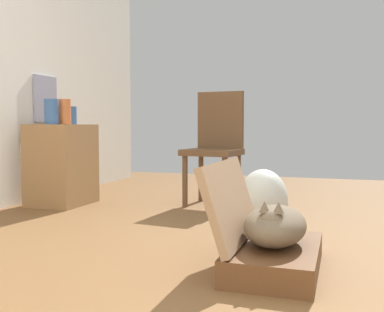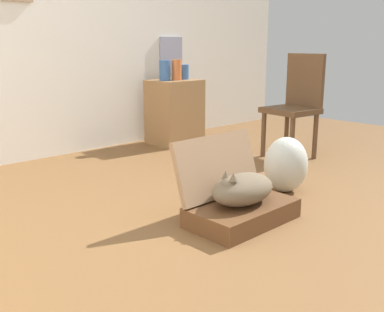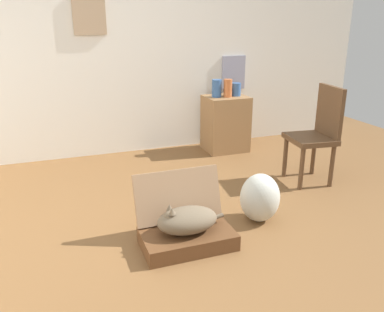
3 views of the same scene
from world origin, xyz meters
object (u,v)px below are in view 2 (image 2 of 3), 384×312
Objects in this scene: vase_tall at (165,70)px; vase_short at (183,72)px; plastic_bag_white at (286,165)px; vase_round at (177,70)px; suitcase_base at (242,213)px; side_table at (175,112)px; chair at (296,102)px; cat at (242,189)px.

vase_short is at bearing -1.53° from vase_tall.
vase_round reaches higher than plastic_bag_white.
suitcase_base is 1.64× the size of plastic_bag_white.
vase_short is (0.13, -0.00, 0.41)m from side_table.
chair is (0.42, -1.23, 0.18)m from side_table.
vase_round is (0.00, -0.04, 0.44)m from side_table.
vase_round is (0.51, 1.75, 0.58)m from plastic_bag_white.
plastic_bag_white is 1.86m from side_table.
suitcase_base is at bearing -118.48° from vase_tall.
vase_tall is at bearing 77.88° from plastic_bag_white.
vase_tall reaches higher than side_table.
side_table is at bearing 74.07° from plastic_bag_white.
suitcase_base is 1.83m from chair.
vase_short is at bearing -2.11° from side_table.
suitcase_base is at bearing -121.77° from vase_round.
plastic_bag_white is at bearing -106.26° from vase_round.
suitcase_base is at bearing -3.36° from cat.
vase_tall is 1.33× the size of vase_short.
suitcase_base is 2.31m from side_table.
side_table is 3.21× the size of vase_round.
side_table is (1.19, 1.96, 0.28)m from suitcase_base.
plastic_bag_white is 1.92m from vase_tall.
vase_round is at bearing -17.52° from vase_tall.
chair reaches higher than plastic_bag_white.
cat is 0.77× the size of side_table.
plastic_bag_white is at bearing -109.64° from vase_short.
vase_round is at bearing 58.09° from cat.
vase_round is (-0.13, -0.03, 0.03)m from vase_short.
vase_round is 0.22× the size of chair.
plastic_bag_white is 1.95× the size of vase_tall.
plastic_bag_white is (0.68, 0.17, -0.01)m from cat.
side_table is 4.38× the size of vase_short.
suitcase_base is at bearing -165.86° from plastic_bag_white.
plastic_bag_white is 0.59× the size of side_table.
vase_short is (1.32, 1.95, 0.54)m from cat.
chair reaches higher than vase_short.
plastic_bag_white is at bearing -52.46° from chair.
vase_tall reaches higher than plastic_bag_white.
chair reaches higher than vase_tall.
vase_tall is at bearing 179.05° from side_table.
side_table is (0.51, 1.79, 0.14)m from plastic_bag_white.
vase_short is 1.28m from chair.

